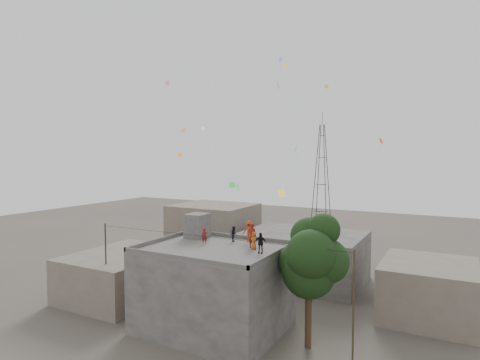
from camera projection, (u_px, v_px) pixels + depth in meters
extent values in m
plane|color=#454039|center=(214.00, 328.00, 30.01)|extent=(140.00, 140.00, 0.00)
cube|color=#454340|center=(213.00, 289.00, 29.83)|extent=(10.00, 8.00, 6.00)
cube|color=#5B5956|center=(213.00, 249.00, 29.64)|extent=(10.00, 8.00, 0.10)
cube|color=#454340|center=(239.00, 237.00, 33.07)|extent=(10.00, 0.15, 0.30)
cube|color=#454340|center=(181.00, 258.00, 26.18)|extent=(10.00, 0.15, 0.30)
cube|color=#454340|center=(274.00, 254.00, 27.29)|extent=(0.15, 8.00, 0.30)
cube|color=#454340|center=(161.00, 239.00, 31.97)|extent=(0.15, 8.00, 0.30)
cube|color=#454340|center=(197.00, 226.00, 33.38)|extent=(1.60, 1.80, 2.00)
cube|color=#645B4F|center=(124.00, 274.00, 36.87)|extent=(8.00, 10.00, 4.00)
cube|color=#454340|center=(303.00, 257.00, 41.20)|extent=(12.00, 9.00, 5.00)
cube|color=#645B4F|center=(214.00, 233.00, 48.59)|extent=(9.00, 8.00, 7.00)
cube|color=#645B4F|center=(429.00, 290.00, 32.01)|extent=(7.00, 8.00, 4.40)
cylinder|color=black|center=(308.00, 318.00, 26.91)|extent=(0.44, 0.44, 4.00)
cylinder|color=black|center=(311.00, 295.00, 26.83)|extent=(0.64, 0.91, 2.14)
sphere|color=black|center=(309.00, 272.00, 26.71)|extent=(3.60, 3.60, 3.60)
sphere|color=black|center=(326.00, 261.00, 26.40)|extent=(3.00, 3.00, 3.00)
sphere|color=black|center=(299.00, 262.00, 27.55)|extent=(2.80, 2.80, 2.80)
sphere|color=black|center=(311.00, 254.00, 25.73)|extent=(3.20, 3.20, 3.20)
sphere|color=black|center=(309.00, 236.00, 27.51)|extent=(2.60, 2.60, 2.60)
sphere|color=black|center=(324.00, 230.00, 26.69)|extent=(2.20, 2.20, 2.20)
cylinder|color=black|center=(106.00, 268.00, 32.98)|extent=(0.12, 0.12, 7.40)
cylinder|color=black|center=(353.00, 310.00, 23.92)|extent=(0.12, 0.12, 7.40)
cylinder|color=black|center=(210.00, 237.00, 28.24)|extent=(20.00, 0.52, 0.02)
cylinder|color=black|center=(315.00, 179.00, 66.13)|extent=(1.27, 1.27, 18.01)
cylinder|color=black|center=(325.00, 180.00, 65.32)|extent=(1.27, 1.27, 18.01)
cylinder|color=black|center=(328.00, 179.00, 66.82)|extent=(1.27, 1.27, 18.01)
cylinder|color=black|center=(318.00, 179.00, 67.62)|extent=(1.27, 1.27, 18.01)
cube|color=black|center=(321.00, 211.00, 66.81)|extent=(2.36, 0.08, 0.08)
cube|color=black|center=(321.00, 211.00, 66.81)|extent=(0.08, 2.36, 0.08)
cube|color=black|center=(321.00, 185.00, 66.53)|extent=(1.81, 0.08, 0.08)
cube|color=black|center=(321.00, 185.00, 66.53)|extent=(0.08, 1.81, 0.08)
cube|color=black|center=(322.00, 157.00, 66.25)|extent=(1.26, 0.08, 0.08)
cube|color=black|center=(322.00, 157.00, 66.25)|extent=(0.08, 1.26, 0.08)
cube|color=black|center=(322.00, 136.00, 66.03)|extent=(0.82, 0.08, 0.08)
cube|color=black|center=(322.00, 136.00, 66.03)|extent=(0.08, 0.82, 0.08)
cylinder|color=black|center=(322.00, 119.00, 65.86)|extent=(0.08, 0.08, 2.00)
imported|color=maroon|center=(252.00, 235.00, 29.65)|extent=(0.68, 0.46, 1.85)
imported|color=#BD5E15|center=(254.00, 241.00, 29.21)|extent=(0.75, 0.72, 1.29)
imported|color=black|center=(234.00, 234.00, 31.91)|extent=(0.69, 0.73, 1.20)
imported|color=black|center=(260.00, 243.00, 28.02)|extent=(0.91, 0.52, 1.46)
imported|color=#AF3814|center=(249.00, 231.00, 31.81)|extent=(1.22, 0.94, 1.67)
imported|color=maroon|center=(205.00, 236.00, 31.06)|extent=(0.52, 0.50, 1.21)
plane|color=orange|center=(180.00, 155.00, 35.36)|extent=(0.38, 0.36, 0.40)
plane|color=#E72455|center=(278.00, 85.00, 35.89)|extent=(0.39, 0.57, 0.53)
plane|color=#FFFB27|center=(285.00, 66.00, 39.06)|extent=(0.44, 0.32, 0.33)
plane|color=#257ED7|center=(296.00, 148.00, 32.63)|extent=(0.31, 0.55, 0.49)
plane|color=white|center=(203.00, 128.00, 44.70)|extent=(0.41, 0.47, 0.37)
plane|color=gold|center=(326.00, 87.00, 37.54)|extent=(0.36, 0.13, 0.35)
plane|color=green|center=(232.00, 185.00, 33.27)|extent=(0.58, 0.56, 0.45)
plane|color=#DE3A34|center=(381.00, 141.00, 29.35)|extent=(0.36, 0.44, 0.39)
plane|color=orange|center=(184.00, 130.00, 36.21)|extent=(0.48, 0.33, 0.35)
plane|color=#537DFB|center=(281.00, 59.00, 42.01)|extent=(0.41, 0.22, 0.40)
plane|color=#FF50B0|center=(167.00, 83.00, 40.03)|extent=(0.45, 0.23, 0.39)
plane|color=yellow|center=(282.00, 193.00, 24.93)|extent=(0.54, 0.59, 0.43)
plane|color=green|center=(238.00, 187.00, 30.85)|extent=(0.29, 0.60, 0.54)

